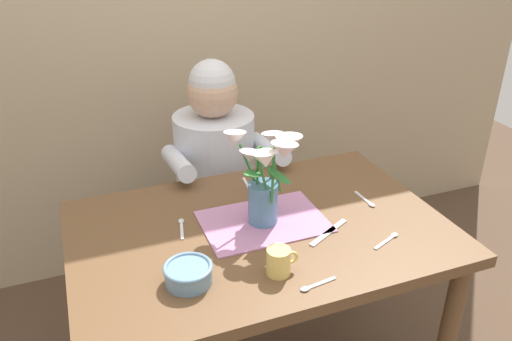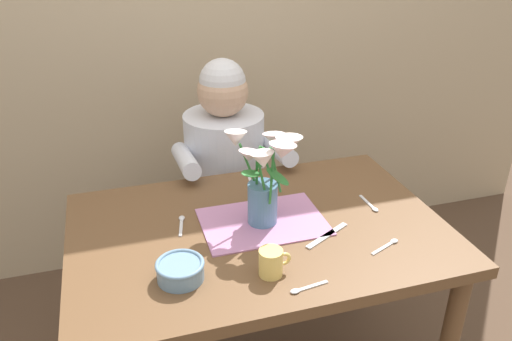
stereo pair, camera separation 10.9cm
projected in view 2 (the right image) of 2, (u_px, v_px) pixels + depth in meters
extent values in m
cube|color=tan|center=(191.00, 11.00, 2.31)|extent=(4.00, 0.10, 2.50)
cube|color=brown|center=(259.00, 232.00, 1.65)|extent=(1.20, 0.80, 0.04)
cylinder|color=brown|center=(100.00, 288.00, 1.97)|extent=(0.06, 0.06, 0.70)
cylinder|color=brown|center=(353.00, 241.00, 2.25)|extent=(0.06, 0.06, 0.70)
cylinder|color=#4C4C56|center=(228.00, 253.00, 2.43)|extent=(0.30, 0.30, 0.40)
cylinder|color=silver|center=(225.00, 168.00, 2.22)|extent=(0.34, 0.34, 0.50)
sphere|color=tan|center=(223.00, 91.00, 2.06)|extent=(0.21, 0.21, 0.21)
sphere|color=silver|center=(222.00, 82.00, 2.05)|extent=(0.19, 0.19, 0.19)
cylinder|color=silver|center=(186.00, 160.00, 2.00)|extent=(0.07, 0.33, 0.12)
cylinder|color=silver|center=(277.00, 149.00, 2.09)|extent=(0.07, 0.33, 0.12)
cube|color=#B275A3|center=(263.00, 222.00, 1.67)|extent=(0.40, 0.28, 0.00)
cylinder|color=teal|center=(262.00, 204.00, 1.63)|extent=(0.10, 0.10, 0.14)
cylinder|color=#2D7533|center=(276.00, 170.00, 1.59)|extent=(0.05, 0.03, 0.17)
cone|color=white|center=(289.00, 144.00, 1.55)|extent=(0.09, 0.09, 0.05)
sphere|color=#E5D14C|center=(289.00, 142.00, 1.55)|extent=(0.02, 0.02, 0.02)
cylinder|color=#2D7533|center=(268.00, 168.00, 1.61)|extent=(0.06, 0.02, 0.16)
cone|color=silver|center=(274.00, 139.00, 1.60)|extent=(0.07, 0.08, 0.05)
sphere|color=#E5D14C|center=(274.00, 137.00, 1.60)|extent=(0.02, 0.02, 0.02)
cylinder|color=#2D7533|center=(249.00, 168.00, 1.60)|extent=(0.06, 0.02, 0.17)
cone|color=white|center=(236.00, 139.00, 1.59)|extent=(0.10, 0.10, 0.06)
sphere|color=#E5D14C|center=(236.00, 137.00, 1.58)|extent=(0.02, 0.02, 0.02)
cylinder|color=#2D7533|center=(256.00, 177.00, 1.58)|extent=(0.02, 0.04, 0.14)
cone|color=silver|center=(249.00, 156.00, 1.55)|extent=(0.09, 0.09, 0.04)
sphere|color=#E5D14C|center=(249.00, 155.00, 1.54)|extent=(0.02, 0.02, 0.02)
cylinder|color=#2D7533|center=(262.00, 179.00, 1.56)|extent=(0.04, 0.02, 0.16)
cone|color=white|center=(262.00, 160.00, 1.49)|extent=(0.11, 0.11, 0.06)
sphere|color=#E5D14C|center=(262.00, 159.00, 1.49)|extent=(0.02, 0.02, 0.02)
cylinder|color=#2D7533|center=(272.00, 175.00, 1.55)|extent=(0.04, 0.05, 0.18)
cone|color=silver|center=(282.00, 151.00, 1.49)|extent=(0.12, 0.11, 0.05)
sphere|color=#E5D14C|center=(282.00, 150.00, 1.48)|extent=(0.02, 0.02, 0.02)
ellipsoid|color=#2D7533|center=(262.00, 156.00, 1.62)|extent=(0.06, 0.10, 0.05)
ellipsoid|color=#2D7533|center=(251.00, 173.00, 1.53)|extent=(0.09, 0.08, 0.05)
ellipsoid|color=#2D7533|center=(278.00, 176.00, 1.54)|extent=(0.08, 0.10, 0.04)
cylinder|color=#6689A8|center=(180.00, 271.00, 1.40)|extent=(0.13, 0.13, 0.05)
torus|color=#6689A8|center=(180.00, 264.00, 1.39)|extent=(0.14, 0.14, 0.01)
cube|color=silver|center=(327.00, 235.00, 1.60)|extent=(0.18, 0.11, 0.00)
cylinder|color=#E5C666|center=(271.00, 262.00, 1.41)|extent=(0.07, 0.07, 0.08)
torus|color=#E5C666|center=(284.00, 259.00, 1.42)|extent=(0.04, 0.01, 0.04)
cube|color=silver|center=(252.00, 184.00, 1.90)|extent=(0.02, 0.10, 0.00)
ellipsoid|color=silver|center=(254.00, 190.00, 1.85)|extent=(0.02, 0.03, 0.01)
cube|color=silver|center=(383.00, 248.00, 1.54)|extent=(0.10, 0.05, 0.00)
ellipsoid|color=silver|center=(394.00, 241.00, 1.57)|extent=(0.03, 0.03, 0.01)
cube|color=silver|center=(181.00, 227.00, 1.64)|extent=(0.03, 0.10, 0.00)
ellipsoid|color=silver|center=(182.00, 218.00, 1.68)|extent=(0.03, 0.03, 0.01)
cube|color=silver|center=(312.00, 286.00, 1.38)|extent=(0.10, 0.02, 0.00)
ellipsoid|color=silver|center=(294.00, 291.00, 1.36)|extent=(0.03, 0.02, 0.01)
cube|color=silver|center=(367.00, 202.00, 1.78)|extent=(0.01, 0.10, 0.00)
ellipsoid|color=silver|center=(375.00, 209.00, 1.73)|extent=(0.02, 0.03, 0.01)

